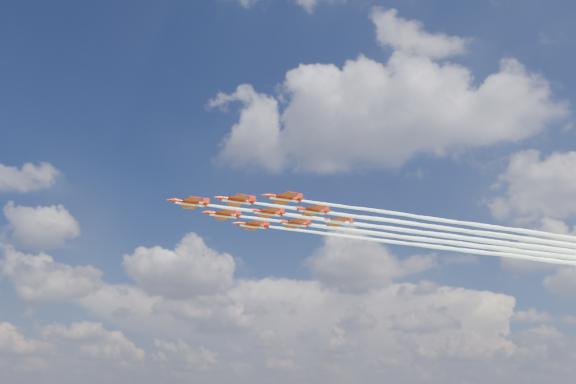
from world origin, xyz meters
name	(u,v)px	position (x,y,z in m)	size (l,w,h in m)	color
jet_lead	(409,231)	(27.59, 29.06, 80.81)	(107.98, 95.83, 2.81)	#AE1609
jet_row2_port	(451,229)	(39.87, 31.52, 80.81)	(107.98, 95.83, 2.81)	#AE1609
jet_row2_starb	(426,240)	(31.51, 40.95, 80.81)	(107.98, 95.83, 2.81)	#AE1609
jet_row3_port	(493,227)	(52.15, 33.97, 80.81)	(107.98, 95.83, 2.81)	#AE1609
jet_row3_centre	(466,238)	(43.79, 43.41, 80.81)	(107.98, 95.83, 2.81)	#AE1609
jet_row3_starb	(442,248)	(35.44, 52.85, 80.81)	(107.98, 95.83, 2.81)	#AE1609
jet_row4_port	(507,237)	(56.07, 45.86, 80.81)	(107.98, 95.83, 2.81)	#AE1609
jet_row4_starb	(480,246)	(47.72, 55.30, 80.81)	(107.98, 95.83, 2.81)	#AE1609
jet_tail	(519,245)	(60.00, 57.75, 80.81)	(107.98, 95.83, 2.81)	#AE1609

